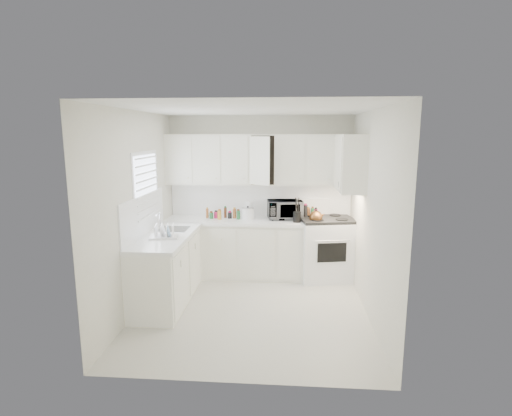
# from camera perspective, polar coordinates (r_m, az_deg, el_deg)

# --- Properties ---
(floor) EXTENTS (3.20, 3.20, 0.00)m
(floor) POSITION_cam_1_polar(r_m,az_deg,el_deg) (5.49, -0.57, -14.30)
(floor) COLOR beige
(floor) RESTS_ON ground
(ceiling) EXTENTS (3.20, 3.20, 0.00)m
(ceiling) POSITION_cam_1_polar(r_m,az_deg,el_deg) (4.99, -0.63, 13.90)
(ceiling) COLOR white
(ceiling) RESTS_ON ground
(wall_back) EXTENTS (3.00, 0.00, 3.00)m
(wall_back) POSITION_cam_1_polar(r_m,az_deg,el_deg) (6.66, 0.59, 1.83)
(wall_back) COLOR silver
(wall_back) RESTS_ON ground
(wall_front) EXTENTS (3.00, 0.00, 3.00)m
(wall_front) POSITION_cam_1_polar(r_m,az_deg,el_deg) (3.54, -2.84, -5.99)
(wall_front) COLOR silver
(wall_front) RESTS_ON ground
(wall_left) EXTENTS (0.00, 3.20, 3.20)m
(wall_left) POSITION_cam_1_polar(r_m,az_deg,el_deg) (5.42, -16.60, -0.61)
(wall_left) COLOR silver
(wall_left) RESTS_ON ground
(wall_right) EXTENTS (0.00, 3.20, 3.20)m
(wall_right) POSITION_cam_1_polar(r_m,az_deg,el_deg) (5.18, 16.18, -1.10)
(wall_right) COLOR silver
(wall_right) RESTS_ON ground
(window_blinds) EXTENTS (0.06, 0.96, 1.06)m
(window_blinds) POSITION_cam_1_polar(r_m,az_deg,el_deg) (5.70, -15.30, 2.53)
(window_blinds) COLOR white
(window_blinds) RESTS_ON wall_left
(lower_cabinets_back) EXTENTS (2.22, 0.60, 0.90)m
(lower_cabinets_back) POSITION_cam_1_polar(r_m,az_deg,el_deg) (6.59, -3.00, -5.85)
(lower_cabinets_back) COLOR white
(lower_cabinets_back) RESTS_ON floor
(lower_cabinets_left) EXTENTS (0.60, 1.60, 0.90)m
(lower_cabinets_left) POSITION_cam_1_polar(r_m,az_deg,el_deg) (5.73, -12.59, -8.65)
(lower_cabinets_left) COLOR white
(lower_cabinets_left) RESTS_ON floor
(countertop_back) EXTENTS (2.24, 0.64, 0.05)m
(countertop_back) POSITION_cam_1_polar(r_m,az_deg,el_deg) (6.46, -3.06, -1.83)
(countertop_back) COLOR white
(countertop_back) RESTS_ON lower_cabinets_back
(countertop_left) EXTENTS (0.64, 1.62, 0.05)m
(countertop_left) POSITION_cam_1_polar(r_m,az_deg,el_deg) (5.59, -12.69, -4.04)
(countertop_left) COLOR white
(countertop_left) RESTS_ON lower_cabinets_left
(backsplash_back) EXTENTS (2.98, 0.02, 0.55)m
(backsplash_back) POSITION_cam_1_polar(r_m,az_deg,el_deg) (6.66, 0.58, 1.18)
(backsplash_back) COLOR white
(backsplash_back) RESTS_ON wall_back
(backsplash_left) EXTENTS (0.02, 1.60, 0.55)m
(backsplash_left) POSITION_cam_1_polar(r_m,az_deg,el_deg) (5.62, -15.74, -0.97)
(backsplash_left) COLOR white
(backsplash_left) RESTS_ON wall_left
(upper_cabinets_back) EXTENTS (3.00, 0.33, 0.80)m
(upper_cabinets_back) POSITION_cam_1_polar(r_m,az_deg,el_deg) (6.47, 0.49, 3.37)
(upper_cabinets_back) COLOR white
(upper_cabinets_back) RESTS_ON wall_back
(upper_cabinets_right) EXTENTS (0.33, 0.90, 0.80)m
(upper_cabinets_right) POSITION_cam_1_polar(r_m,az_deg,el_deg) (5.91, 13.12, 2.42)
(upper_cabinets_right) COLOR white
(upper_cabinets_right) RESTS_ON wall_right
(sink) EXTENTS (0.42, 0.38, 0.30)m
(sink) POSITION_cam_1_polar(r_m,az_deg,el_deg) (5.88, -11.76, -1.83)
(sink) COLOR gray
(sink) RESTS_ON countertop_left
(stove) EXTENTS (0.94, 0.82, 1.28)m
(stove) POSITION_cam_1_polar(r_m,az_deg,el_deg) (6.50, 9.93, -4.50)
(stove) COLOR white
(stove) RESTS_ON floor
(tea_kettle) EXTENTS (0.30, 0.28, 0.23)m
(tea_kettle) POSITION_cam_1_polar(r_m,az_deg,el_deg) (6.23, 8.54, -1.16)
(tea_kettle) COLOR brown
(tea_kettle) RESTS_ON stove
(frying_pan) EXTENTS (0.24, 0.40, 0.04)m
(frying_pan) POSITION_cam_1_polar(r_m,az_deg,el_deg) (6.60, 11.44, -1.43)
(frying_pan) COLOR black
(frying_pan) RESTS_ON stove
(microwave) EXTENTS (0.59, 0.38, 0.37)m
(microwave) POSITION_cam_1_polar(r_m,az_deg,el_deg) (6.47, 4.14, 0.08)
(microwave) COLOR gray
(microwave) RESTS_ON countertop_back
(rice_cooker) EXTENTS (0.25, 0.25, 0.21)m
(rice_cooker) POSITION_cam_1_polar(r_m,az_deg,el_deg) (6.46, -1.18, -0.64)
(rice_cooker) COLOR white
(rice_cooker) RESTS_ON countertop_back
(paper_towel) EXTENTS (0.12, 0.12, 0.27)m
(paper_towel) POSITION_cam_1_polar(r_m,az_deg,el_deg) (6.55, -1.00, -0.22)
(paper_towel) COLOR white
(paper_towel) RESTS_ON countertop_back
(utensil_crock) EXTENTS (0.17, 0.17, 0.40)m
(utensil_crock) POSITION_cam_1_polar(r_m,az_deg,el_deg) (6.23, 5.87, -0.22)
(utensil_crock) COLOR black
(utensil_crock) RESTS_ON countertop_back
(dish_rack) EXTENTS (0.41, 0.34, 0.20)m
(dish_rack) POSITION_cam_1_polar(r_m,az_deg,el_deg) (5.43, -13.02, -3.11)
(dish_rack) COLOR white
(dish_rack) RESTS_ON countertop_left
(spice_left_0) EXTENTS (0.06, 0.06, 0.13)m
(spice_left_0) POSITION_cam_1_polar(r_m,az_deg,el_deg) (6.64, -6.86, -0.76)
(spice_left_0) COLOR #9F572B
(spice_left_0) RESTS_ON countertop_back
(spice_left_1) EXTENTS (0.06, 0.06, 0.13)m
(spice_left_1) POSITION_cam_1_polar(r_m,az_deg,el_deg) (6.54, -6.37, -0.93)
(spice_left_1) COLOR #206231
(spice_left_1) RESTS_ON countertop_back
(spice_left_2) EXTENTS (0.06, 0.06, 0.13)m
(spice_left_2) POSITION_cam_1_polar(r_m,az_deg,el_deg) (6.61, -5.58, -0.78)
(spice_left_2) COLOR #CE1B53
(spice_left_2) RESTS_ON countertop_back
(spice_left_3) EXTENTS (0.06, 0.06, 0.13)m
(spice_left_3) POSITION_cam_1_polar(r_m,az_deg,el_deg) (6.51, -5.07, -0.95)
(spice_left_3) COLOR gold
(spice_left_3) RESTS_ON countertop_back
(spice_left_4) EXTENTS (0.06, 0.06, 0.13)m
(spice_left_4) POSITION_cam_1_polar(r_m,az_deg,el_deg) (6.59, -4.30, -0.80)
(spice_left_4) COLOR #562F18
(spice_left_4) RESTS_ON countertop_back
(spice_left_5) EXTENTS (0.06, 0.06, 0.13)m
(spice_left_5) POSITION_cam_1_polar(r_m,az_deg,el_deg) (6.49, -3.76, -0.97)
(spice_left_5) COLOR black
(spice_left_5) RESTS_ON countertop_back
(spice_left_6) EXTENTS (0.06, 0.06, 0.13)m
(spice_left_6) POSITION_cam_1_polar(r_m,az_deg,el_deg) (6.57, -3.00, -0.82)
(spice_left_6) COLOR #9F572B
(spice_left_6) RESTS_ON countertop_back
(spice_left_7) EXTENTS (0.06, 0.06, 0.13)m
(spice_left_7) POSITION_cam_1_polar(r_m,az_deg,el_deg) (6.47, -2.45, -0.99)
(spice_left_7) COLOR #206231
(spice_left_7) RESTS_ON countertop_back
(sauce_right_0) EXTENTS (0.06, 0.06, 0.19)m
(sauce_right_0) POSITION_cam_1_polar(r_m,az_deg,el_deg) (6.55, 5.57, -0.62)
(sauce_right_0) COLOR #CE1B53
(sauce_right_0) RESTS_ON countertop_back
(sauce_right_1) EXTENTS (0.06, 0.06, 0.19)m
(sauce_right_1) POSITION_cam_1_polar(r_m,az_deg,el_deg) (6.49, 6.07, -0.73)
(sauce_right_1) COLOR gold
(sauce_right_1) RESTS_ON countertop_back
(sauce_right_2) EXTENTS (0.06, 0.06, 0.19)m
(sauce_right_2) POSITION_cam_1_polar(r_m,az_deg,el_deg) (6.55, 6.53, -0.64)
(sauce_right_2) COLOR #562F18
(sauce_right_2) RESTS_ON countertop_back
(sauce_right_3) EXTENTS (0.06, 0.06, 0.19)m
(sauce_right_3) POSITION_cam_1_polar(r_m,az_deg,el_deg) (6.50, 7.04, -0.74)
(sauce_right_3) COLOR black
(sauce_right_3) RESTS_ON countertop_back
(sauce_right_4) EXTENTS (0.06, 0.06, 0.19)m
(sauce_right_4) POSITION_cam_1_polar(r_m,az_deg,el_deg) (6.56, 7.49, -0.65)
(sauce_right_4) COLOR #9F572B
(sauce_right_4) RESTS_ON countertop_back
(sauce_right_5) EXTENTS (0.06, 0.06, 0.19)m
(sauce_right_5) POSITION_cam_1_polar(r_m,az_deg,el_deg) (6.50, 8.00, -0.76)
(sauce_right_5) COLOR #206231
(sauce_right_5) RESTS_ON countertop_back
(sauce_right_6) EXTENTS (0.06, 0.06, 0.19)m
(sauce_right_6) POSITION_cam_1_polar(r_m,az_deg,el_deg) (6.57, 8.45, -0.66)
(sauce_right_6) COLOR #CE1B53
(sauce_right_6) RESTS_ON countertop_back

